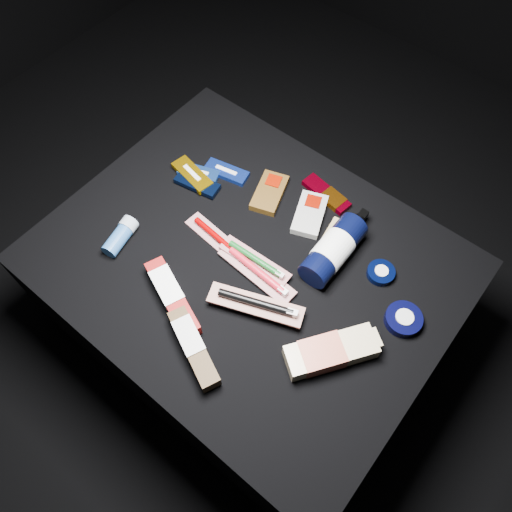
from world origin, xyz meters
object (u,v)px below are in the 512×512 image
Objects in this scene: deodorant_stick at (121,236)px; toothpaste_carton_red at (171,295)px; lotion_bottle at (333,250)px; bodywash_bottle at (329,352)px.

toothpaste_carton_red is (0.21, -0.04, -0.00)m from deodorant_stick.
lotion_bottle is at bearing 20.81° from deodorant_stick.
deodorant_stick is at bearing -168.93° from toothpaste_carton_red.
toothpaste_carton_red is at bearing -22.86° from deodorant_stick.
lotion_bottle reaches higher than toothpaste_carton_red.
deodorant_stick is 0.21m from toothpaste_carton_red.
bodywash_bottle is 0.58m from deodorant_stick.
deodorant_stick is at bearing -137.38° from bodywash_bottle.
deodorant_stick is (-0.44, -0.29, -0.02)m from lotion_bottle.
toothpaste_carton_red is at bearing -127.56° from bodywash_bottle.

